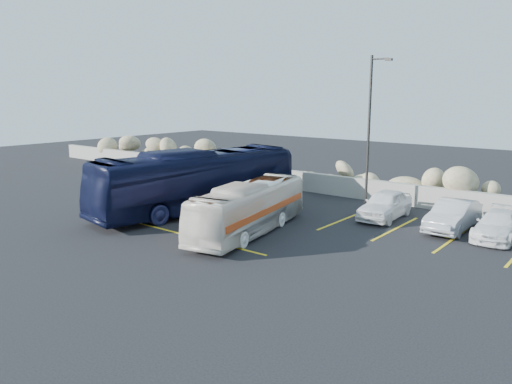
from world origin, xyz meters
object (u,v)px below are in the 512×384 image
Objects in this scene: car_c at (498,225)px; vintage_bus at (249,208)px; lamppost at (370,129)px; car_a at (385,204)px; car_b at (453,216)px; tour_coach at (197,181)px.

vintage_bus is at bearing -148.09° from car_c.
lamppost is 1.94× the size of car_a.
lamppost is 6.15m from car_b.
car_c is (1.93, -0.08, -0.11)m from car_b.
tour_coach is 2.95× the size of car_c.
lamppost reaches higher than tour_coach.
tour_coach is 9.68m from car_a.
tour_coach is 2.83× the size of car_a.
lamppost reaches higher than car_c.
tour_coach is at bearing -153.60° from car_a.
vintage_bus is 10.74m from car_c.
car_b reaches higher than car_c.
vintage_bus is 1.96× the size of car_a.
tour_coach is at bearing -158.55° from car_b.
tour_coach reaches higher than car_a.
tour_coach reaches higher than vintage_bus.
car_b is (6.96, 6.09, -0.44)m from vintage_bus.
vintage_bus reaches higher than car_c.
car_a is 5.28m from car_c.
vintage_bus is 1.95× the size of car_b.
car_a is at bearing 48.27° from vintage_bus.
car_c is at bearing -2.04° from car_b.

